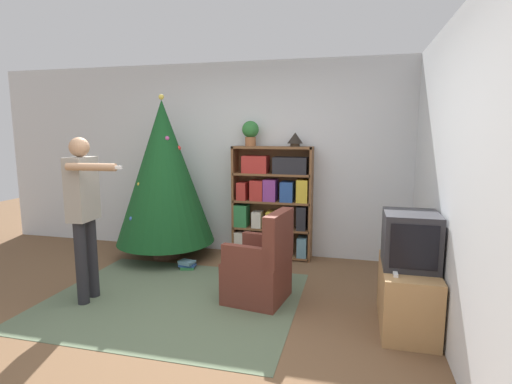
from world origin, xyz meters
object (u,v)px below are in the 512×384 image
(television, at_px, (410,240))
(standing_person, at_px, (84,206))
(bookshelf, at_px, (272,203))
(christmas_tree, at_px, (164,172))
(table_lamp, at_px, (295,139))
(potted_plant, at_px, (250,132))
(armchair, at_px, (261,269))

(television, xyz_separation_m, standing_person, (-3.02, -0.20, 0.19))
(television, bearing_deg, standing_person, -176.24)
(bookshelf, bearing_deg, television, -46.47)
(christmas_tree, relative_size, table_lamp, 10.74)
(standing_person, distance_m, table_lamp, 2.62)
(christmas_tree, bearing_deg, potted_plant, 18.13)
(armchair, height_order, potted_plant, potted_plant)
(standing_person, height_order, potted_plant, potted_plant)
(christmas_tree, height_order, potted_plant, christmas_tree)
(armchair, bearing_deg, table_lamp, -175.83)
(bookshelf, xyz_separation_m, armchair, (0.18, -1.40, -0.41))
(armchair, bearing_deg, potted_plant, -152.41)
(standing_person, bearing_deg, bookshelf, 136.72)
(television, relative_size, potted_plant, 1.45)
(christmas_tree, xyz_separation_m, table_lamp, (1.67, 0.35, 0.44))
(bookshelf, xyz_separation_m, table_lamp, (0.29, 0.00, 0.86))
(standing_person, bearing_deg, potted_plant, 142.84)
(bookshelf, height_order, table_lamp, table_lamp)
(christmas_tree, distance_m, potted_plant, 1.26)
(bookshelf, relative_size, potted_plant, 4.52)
(armchair, bearing_deg, bookshelf, -163.83)
(standing_person, xyz_separation_m, potted_plant, (1.20, 1.82, 0.71))
(christmas_tree, height_order, table_lamp, christmas_tree)
(christmas_tree, height_order, standing_person, christmas_tree)
(bookshelf, distance_m, potted_plant, 0.99)
(television, bearing_deg, potted_plant, 138.51)
(armchair, bearing_deg, television, 89.89)
(standing_person, bearing_deg, christmas_tree, 171.75)
(television, height_order, christmas_tree, christmas_tree)
(armchair, relative_size, table_lamp, 4.60)
(potted_plant, bearing_deg, table_lamp, 0.00)
(bookshelf, bearing_deg, christmas_tree, -165.78)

